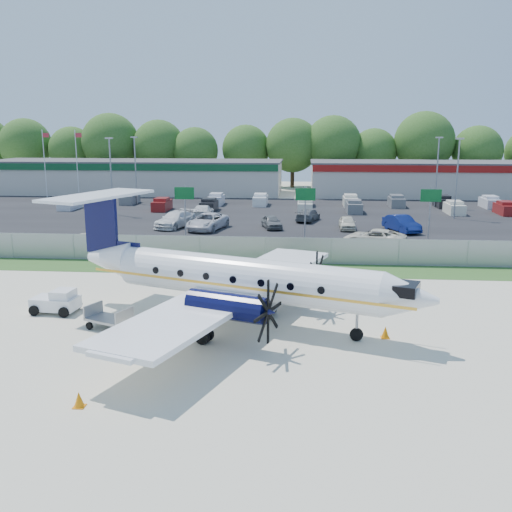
# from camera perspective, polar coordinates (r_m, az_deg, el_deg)

# --- Properties ---
(ground) EXTENTS (170.00, 170.00, 0.00)m
(ground) POSITION_cam_1_polar(r_m,az_deg,el_deg) (30.07, -0.98, -6.75)
(ground) COLOR beige
(ground) RESTS_ON ground
(grass_verge) EXTENTS (170.00, 4.00, 0.02)m
(grass_verge) POSITION_cam_1_polar(r_m,az_deg,el_deg) (41.55, 0.71, -1.31)
(grass_verge) COLOR #2D561E
(grass_verge) RESTS_ON ground
(access_road) EXTENTS (170.00, 8.00, 0.02)m
(access_road) POSITION_cam_1_polar(r_m,az_deg,el_deg) (48.36, 1.31, 0.66)
(access_road) COLOR black
(access_road) RESTS_ON ground
(parking_lot) EXTENTS (170.00, 32.00, 0.02)m
(parking_lot) POSITION_cam_1_polar(r_m,az_deg,el_deg) (69.02, 2.41, 4.21)
(parking_lot) COLOR black
(parking_lot) RESTS_ON ground
(perimeter_fence) EXTENTS (120.00, 0.06, 1.99)m
(perimeter_fence) POSITION_cam_1_polar(r_m,az_deg,el_deg) (43.27, 0.90, 0.60)
(perimeter_fence) COLOR gray
(perimeter_fence) RESTS_ON ground
(building_west) EXTENTS (46.40, 12.40, 5.24)m
(building_west) POSITION_cam_1_polar(r_m,az_deg,el_deg) (94.44, -11.80, 7.78)
(building_west) COLOR beige
(building_west) RESTS_ON ground
(building_east) EXTENTS (44.40, 12.40, 5.24)m
(building_east) POSITION_cam_1_polar(r_m,az_deg,el_deg) (93.41, 19.34, 7.30)
(building_east) COLOR beige
(building_east) RESTS_ON ground
(sign_left) EXTENTS (1.80, 0.26, 5.00)m
(sign_left) POSITION_cam_1_polar(r_m,az_deg,el_deg) (52.69, -7.15, 5.51)
(sign_left) COLOR gray
(sign_left) RESTS_ON ground
(sign_mid) EXTENTS (1.80, 0.26, 5.00)m
(sign_mid) POSITION_cam_1_polar(r_m,az_deg,el_deg) (51.54, 4.95, 5.41)
(sign_mid) COLOR gray
(sign_mid) RESTS_ON ground
(sign_right) EXTENTS (1.80, 0.26, 5.00)m
(sign_right) POSITION_cam_1_polar(r_m,az_deg,el_deg) (52.72, 17.04, 5.07)
(sign_right) COLOR gray
(sign_right) RESTS_ON ground
(flagpole_west) EXTENTS (1.06, 0.12, 10.00)m
(flagpole_west) POSITION_cam_1_polar(r_m,az_deg,el_deg) (91.97, -20.37, 9.04)
(flagpole_west) COLOR white
(flagpole_west) RESTS_ON ground
(flagpole_east) EXTENTS (1.06, 0.12, 10.00)m
(flagpole_east) POSITION_cam_1_polar(r_m,az_deg,el_deg) (89.97, -17.45, 9.18)
(flagpole_east) COLOR white
(flagpole_east) RESTS_ON ground
(light_pole_nw) EXTENTS (0.90, 0.35, 9.09)m
(light_pole_nw) POSITION_cam_1_polar(r_m,az_deg,el_deg) (70.26, -14.32, 8.27)
(light_pole_nw) COLOR gray
(light_pole_nw) RESTS_ON ground
(light_pole_ne) EXTENTS (0.90, 0.35, 9.09)m
(light_pole_ne) POSITION_cam_1_polar(r_m,az_deg,el_deg) (68.57, 19.48, 7.85)
(light_pole_ne) COLOR gray
(light_pole_ne) RESTS_ON ground
(light_pole_sw) EXTENTS (0.90, 0.35, 9.09)m
(light_pole_sw) POSITION_cam_1_polar(r_m,az_deg,el_deg) (79.76, -11.97, 8.84)
(light_pole_sw) COLOR gray
(light_pole_sw) RESTS_ON ground
(light_pole_se) EXTENTS (0.90, 0.35, 9.09)m
(light_pole_se) POSITION_cam_1_polar(r_m,az_deg,el_deg) (78.27, 17.68, 8.46)
(light_pole_se) COLOR gray
(light_pole_se) RESTS_ON ground
(tree_line) EXTENTS (112.00, 6.00, 14.00)m
(tree_line) POSITION_cam_1_polar(r_m,az_deg,el_deg) (102.77, 3.26, 6.91)
(tree_line) COLOR #2C5519
(tree_line) RESTS_ON ground
(aircraft) EXTENTS (20.63, 20.08, 6.34)m
(aircraft) POSITION_cam_1_polar(r_m,az_deg,el_deg) (29.52, -1.87, -2.16)
(aircraft) COLOR white
(aircraft) RESTS_ON ground
(pushback_tug) EXTENTS (2.53, 1.91, 1.31)m
(pushback_tug) POSITION_cam_1_polar(r_m,az_deg,el_deg) (33.50, -19.25, -4.32)
(pushback_tug) COLOR white
(pushback_tug) RESTS_ON ground
(baggage_cart_near) EXTENTS (2.25, 1.60, 1.08)m
(baggage_cart_near) POSITION_cam_1_polar(r_m,az_deg,el_deg) (31.12, 0.19, -5.11)
(baggage_cart_near) COLOR gray
(baggage_cart_near) RESTS_ON ground
(baggage_cart_far) EXTENTS (2.55, 2.10, 1.16)m
(baggage_cart_far) POSITION_cam_1_polar(r_m,az_deg,el_deg) (30.11, -14.50, -6.06)
(baggage_cart_far) COLOR gray
(baggage_cart_far) RESTS_ON ground
(cone_nose) EXTENTS (0.42, 0.42, 0.59)m
(cone_nose) POSITION_cam_1_polar(r_m,az_deg,el_deg) (28.66, 12.80, -7.46)
(cone_nose) COLOR orange
(cone_nose) RESTS_ON ground
(cone_port_wing) EXTENTS (0.42, 0.42, 0.59)m
(cone_port_wing) POSITION_cam_1_polar(r_m,az_deg,el_deg) (22.39, -17.29, -13.57)
(cone_port_wing) COLOR orange
(cone_port_wing) RESTS_ON ground
(cone_starboard_wing) EXTENTS (0.37, 0.37, 0.52)m
(cone_starboard_wing) POSITION_cam_1_polar(r_m,az_deg,el_deg) (40.77, 5.98, -1.30)
(cone_starboard_wing) COLOR orange
(cone_starboard_wing) RESTS_ON ground
(road_car_west) EXTENTS (5.21, 3.08, 1.66)m
(road_car_west) POSITION_cam_1_polar(r_m,az_deg,el_deg) (49.44, -15.75, 0.44)
(road_car_west) COLOR beige
(road_car_west) RESTS_ON ground
(road_car_mid) EXTENTS (5.95, 4.05, 1.51)m
(road_car_mid) POSITION_cam_1_polar(r_m,az_deg,el_deg) (50.83, 11.71, 0.97)
(road_car_mid) COLOR beige
(road_car_mid) RESTS_ON ground
(parked_car_a) EXTENTS (4.09, 6.21, 1.67)m
(parked_car_a) POSITION_cam_1_polar(r_m,az_deg,el_deg) (60.01, -8.05, 2.84)
(parked_car_a) COLOR silver
(parked_car_a) RESTS_ON ground
(parked_car_b) EXTENTS (4.08, 6.50, 1.67)m
(parked_car_b) POSITION_cam_1_polar(r_m,az_deg,el_deg) (58.31, -4.84, 2.64)
(parked_car_b) COLOR silver
(parked_car_b) RESTS_ON ground
(parked_car_c) EXTENTS (2.67, 4.33, 1.38)m
(parked_car_c) POSITION_cam_1_polar(r_m,az_deg,el_deg) (58.82, 1.58, 2.77)
(parked_car_c) COLOR #595B5E
(parked_car_c) RESTS_ON ground
(parked_car_d) EXTENTS (1.61, 3.99, 1.36)m
(parked_car_d) POSITION_cam_1_polar(r_m,az_deg,el_deg) (58.92, 9.08, 2.63)
(parked_car_d) COLOR beige
(parked_car_d) RESTS_ON ground
(parked_car_e) EXTENTS (3.43, 5.33, 1.66)m
(parked_car_e) POSITION_cam_1_polar(r_m,az_deg,el_deg) (58.67, 14.31, 2.36)
(parked_car_e) COLOR navy
(parked_car_e) RESTS_ON ground
(parked_car_f) EXTENTS (2.70, 5.68, 1.60)m
(parked_car_f) POSITION_cam_1_polar(r_m,az_deg,el_deg) (65.57, -5.33, 3.72)
(parked_car_f) COLOR silver
(parked_car_f) RESTS_ON ground
(parked_car_g) EXTENTS (3.10, 4.98, 1.35)m
(parked_car_g) POSITION_cam_1_polar(r_m,az_deg,el_deg) (63.82, 5.19, 3.49)
(parked_car_g) COLOR #595B5E
(parked_car_g) RESTS_ON ground
(far_parking_rows) EXTENTS (56.00, 10.00, 1.60)m
(far_parking_rows) POSITION_cam_1_polar(r_m,az_deg,el_deg) (73.97, 2.59, 4.76)
(far_parking_rows) COLOR gray
(far_parking_rows) RESTS_ON ground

